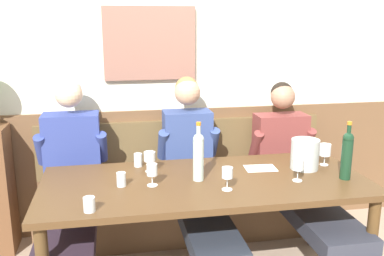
# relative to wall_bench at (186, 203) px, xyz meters

# --- Properties ---
(room_wall_back) EXTENTS (6.80, 0.12, 2.80)m
(room_wall_back) POSITION_rel_wall_bench_xyz_m (-0.00, 0.26, 1.12)
(room_wall_back) COLOR silver
(room_wall_back) RESTS_ON ground
(wood_wainscot_panel) EXTENTS (6.80, 0.03, 1.03)m
(wood_wainscot_panel) POSITION_rel_wall_bench_xyz_m (0.00, 0.21, 0.23)
(wood_wainscot_panel) COLOR brown
(wood_wainscot_panel) RESTS_ON ground
(wall_bench) EXTENTS (2.35, 0.42, 0.94)m
(wall_bench) POSITION_rel_wall_bench_xyz_m (0.00, 0.00, 0.00)
(wall_bench) COLOR brown
(wall_bench) RESTS_ON ground
(dining_table) EXTENTS (2.05, 0.88, 0.75)m
(dining_table) POSITION_rel_wall_bench_xyz_m (0.00, -0.72, 0.39)
(dining_table) COLOR #4F351D
(dining_table) RESTS_ON ground
(person_left_seat) EXTENTS (0.51, 1.32, 1.33)m
(person_left_seat) POSITION_rel_wall_bench_xyz_m (-0.87, -0.37, 0.36)
(person_left_seat) COLOR #2D2A41
(person_left_seat) RESTS_ON ground
(person_center_right_seat) EXTENTS (0.47, 1.32, 1.32)m
(person_center_right_seat) POSITION_rel_wall_bench_xyz_m (0.01, -0.37, 0.36)
(person_center_right_seat) COLOR #283541
(person_center_right_seat) RESTS_ON ground
(person_right_seat) EXTENTS (0.52, 1.32, 1.26)m
(person_right_seat) POSITION_rel_wall_bench_xyz_m (0.78, -0.40, 0.32)
(person_right_seat) COLOR #2D343D
(person_right_seat) RESTS_ON ground
(ice_bucket) EXTENTS (0.19, 0.19, 0.20)m
(ice_bucket) POSITION_rel_wall_bench_xyz_m (0.71, -0.63, 0.57)
(ice_bucket) COLOR #B4BCB9
(ice_bucket) RESTS_ON dining_table
(wine_bottle_clear_water) EXTENTS (0.07, 0.07, 0.38)m
(wine_bottle_clear_water) POSITION_rel_wall_bench_xyz_m (-0.05, -0.71, 0.64)
(wine_bottle_clear_water) COLOR #AFC6BD
(wine_bottle_clear_water) RESTS_ON dining_table
(wine_bottle_green_tall) EXTENTS (0.07, 0.07, 0.37)m
(wine_bottle_green_tall) POSITION_rel_wall_bench_xyz_m (0.88, -0.86, 0.64)
(wine_bottle_green_tall) COLOR #163721
(wine_bottle_green_tall) RESTS_ON dining_table
(wine_glass_mid_right) EXTENTS (0.08, 0.08, 0.15)m
(wine_glass_mid_right) POSITION_rel_wall_bench_xyz_m (0.88, -0.58, 0.57)
(wine_glass_mid_right) COLOR silver
(wine_glass_mid_right) RESTS_ON dining_table
(wine_glass_by_bottle) EXTENTS (0.08, 0.08, 0.14)m
(wine_glass_by_bottle) POSITION_rel_wall_bench_xyz_m (-0.33, -0.50, 0.57)
(wine_glass_by_bottle) COLOR silver
(wine_glass_by_bottle) RESTS_ON dining_table
(wine_glass_mid_left) EXTENTS (0.07, 0.07, 0.14)m
(wine_glass_mid_left) POSITION_rel_wall_bench_xyz_m (-0.34, -0.75, 0.56)
(wine_glass_mid_left) COLOR silver
(wine_glass_mid_left) RESTS_ON dining_table
(wine_glass_near_bucket) EXTENTS (0.07, 0.07, 0.14)m
(wine_glass_near_bucket) POSITION_rel_wall_bench_xyz_m (0.56, -0.84, 0.57)
(wine_glass_near_bucket) COLOR silver
(wine_glass_near_bucket) RESTS_ON dining_table
(wine_glass_center_rear) EXTENTS (0.07, 0.07, 0.14)m
(wine_glass_center_rear) POSITION_rel_wall_bench_xyz_m (0.09, -0.90, 0.57)
(wine_glass_center_rear) COLOR silver
(wine_glass_center_rear) RESTS_ON dining_table
(water_tumbler_right) EXTENTS (0.06, 0.06, 0.09)m
(water_tumbler_right) POSITION_rel_wall_bench_xyz_m (-0.53, -0.73, 0.51)
(water_tumbler_right) COLOR silver
(water_tumbler_right) RESTS_ON dining_table
(water_tumbler_left) EXTENTS (0.06, 0.06, 0.08)m
(water_tumbler_left) POSITION_rel_wall_bench_xyz_m (-0.70, -1.06, 0.51)
(water_tumbler_left) COLOR silver
(water_tumbler_left) RESTS_ON dining_table
(water_tumbler_center) EXTENTS (0.06, 0.06, 0.09)m
(water_tumbler_center) POSITION_rel_wall_bench_xyz_m (-0.40, -0.38, 0.52)
(water_tumbler_center) COLOR silver
(water_tumbler_center) RESTS_ON dining_table
(tasting_sheet_left_guest) EXTENTS (0.22, 0.17, 0.00)m
(tasting_sheet_left_guest) POSITION_rel_wall_bench_xyz_m (0.42, -0.57, 0.47)
(tasting_sheet_left_guest) COLOR white
(tasting_sheet_left_guest) RESTS_ON dining_table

